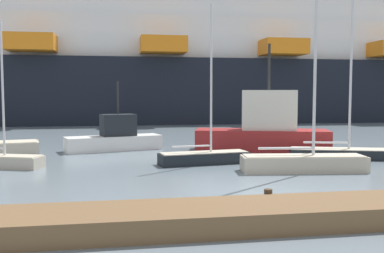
# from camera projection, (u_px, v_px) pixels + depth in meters

# --- Properties ---
(ground_plane) EXTENTS (600.00, 600.00, 0.00)m
(ground_plane) POSITION_uv_depth(u_px,v_px,m) (242.00, 192.00, 15.26)
(ground_plane) COLOR slate
(dock_pier) EXTENTS (22.08, 2.29, 0.69)m
(dock_pier) POSITION_uv_depth(u_px,v_px,m) (283.00, 214.00, 11.48)
(dock_pier) COLOR brown
(dock_pier) RESTS_ON ground_plane
(sailboat_0) EXTENTS (5.59, 1.97, 11.00)m
(sailboat_0) POSITION_uv_depth(u_px,v_px,m) (304.00, 159.00, 19.31)
(sailboat_0) COLOR #BCB29E
(sailboat_0) RESTS_ON ground_plane
(sailboat_1) EXTENTS (5.46, 2.94, 9.10)m
(sailboat_1) POSITION_uv_depth(u_px,v_px,m) (341.00, 151.00, 23.26)
(sailboat_1) COLOR black
(sailboat_1) RESTS_ON ground_plane
(sailboat_6) EXTENTS (4.59, 1.87, 7.78)m
(sailboat_6) POSITION_uv_depth(u_px,v_px,m) (204.00, 156.00, 21.48)
(sailboat_6) COLOR black
(sailboat_6) RESTS_ON ground_plane
(fishing_boat_0) EXTENTS (8.28, 4.48, 6.44)m
(fishing_boat_0) POSITION_uv_depth(u_px,v_px,m) (264.00, 129.00, 26.47)
(fishing_boat_0) COLOR maroon
(fishing_boat_0) RESTS_ON ground_plane
(fishing_boat_1) EXTENTS (6.00, 3.19, 4.22)m
(fishing_boat_1) POSITION_uv_depth(u_px,v_px,m) (115.00, 138.00, 26.70)
(fishing_boat_1) COLOR white
(fishing_boat_1) RESTS_ON ground_plane
(cruise_ship) EXTENTS (137.32, 21.84, 24.30)m
(cruise_ship) POSITION_uv_depth(u_px,v_px,m) (255.00, 62.00, 59.65)
(cruise_ship) COLOR black
(cruise_ship) RESTS_ON ground_plane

